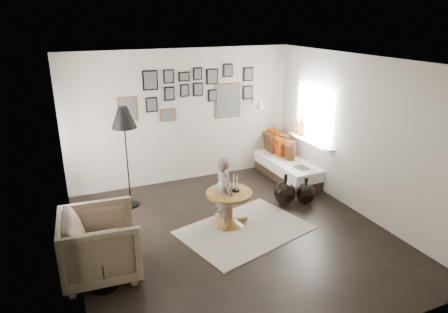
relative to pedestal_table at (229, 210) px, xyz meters
name	(u,v)px	position (x,y,z in m)	size (l,w,h in m)	color
ground	(234,234)	(-0.06, -0.32, -0.26)	(4.80, 4.80, 0.00)	black
wall_back	(183,117)	(-0.06, 2.08, 1.04)	(4.50, 4.50, 0.00)	#ADA397
wall_front	(347,235)	(-0.06, -2.72, 1.04)	(4.50, 4.50, 0.00)	#ADA397
wall_left	(67,179)	(-2.31, -0.32, 1.04)	(4.80, 4.80, 0.00)	#ADA397
wall_right	(359,136)	(2.19, -0.32, 1.04)	(4.80, 4.80, 0.00)	#ADA397
ceiling	(236,61)	(-0.06, -0.32, 2.34)	(4.80, 4.80, 0.00)	white
door_left	(65,166)	(-2.29, 0.88, 0.79)	(0.00, 2.14, 2.14)	white
window_right	(307,137)	(2.12, 1.02, 0.67)	(0.15, 1.32, 1.30)	white
gallery_wall	(196,93)	(0.23, 2.07, 1.48)	(2.74, 0.03, 1.08)	brown
wall_sconce	(260,105)	(1.49, 1.82, 1.20)	(0.18, 0.36, 0.16)	white
rug	(245,230)	(0.15, -0.27, -0.26)	(1.91, 1.33, 0.01)	silver
pedestal_table	(229,210)	(0.00, 0.00, 0.00)	(0.72, 0.72, 0.57)	brown
vase	(224,183)	(-0.08, 0.02, 0.46)	(0.21, 0.21, 0.52)	black
candles	(236,183)	(0.11, 0.00, 0.44)	(0.12, 0.12, 0.27)	black
daybed	(286,163)	(1.92, 1.41, 0.02)	(0.80, 1.85, 0.87)	black
magazine_on_daybed	(302,168)	(1.87, 0.78, 0.15)	(0.20, 0.27, 0.01)	black
armchair	(101,244)	(-2.02, -0.53, 0.17)	(0.93, 0.96, 0.87)	#6B5F48
armchair_cushion	(102,239)	(-1.99, -0.48, 0.22)	(0.40, 0.40, 0.10)	white
floor_lamp	(124,121)	(-1.31, 1.30, 1.27)	(0.41, 0.41, 1.78)	black
magazine_basket	(103,273)	(-2.06, -0.80, -0.06)	(0.41, 0.41, 0.41)	black
demijohn_large	(285,193)	(1.20, 0.27, -0.04)	(0.38, 0.38, 0.57)	black
demijohn_small	(305,194)	(1.55, 0.15, -0.07)	(0.33, 0.33, 0.51)	black
child	(224,192)	(-0.07, 0.04, 0.31)	(0.42, 0.27, 1.14)	#6B5556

